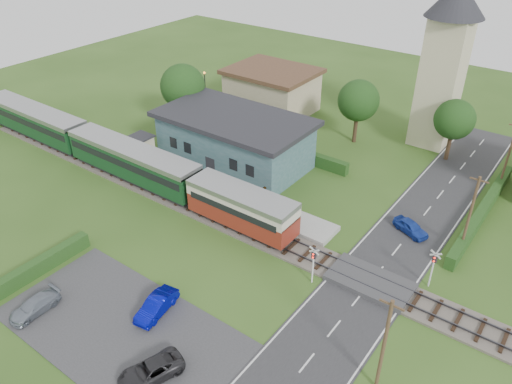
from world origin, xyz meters
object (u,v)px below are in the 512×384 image
Objects in this scene: house_west at (272,90)px; crossing_signal_far at (434,264)px; car_park_blue at (157,306)px; car_park_dark at (151,371)px; train at (112,152)px; car_on_road at (411,227)px; pedestrian_far at (162,159)px; pedestrian_near at (265,196)px; equipment_hut at (141,147)px; station_building at (235,139)px; car_park_silver at (35,306)px; crossing_signal_near at (313,260)px; church_tower at (446,54)px.

house_west is 35.26m from crossing_signal_far.
car_park_dark is at bearing -57.06° from car_park_blue.
train is 13.16× the size of car_on_road.
car_park_dark is at bearing -173.99° from car_on_road.
pedestrian_near is at bearing -68.45° from pedestrian_far.
house_west is at bearing 81.48° from car_on_road.
equipment_hut reaches higher than car_park_dark.
crossing_signal_far is 28.47m from pedestrian_far.
car_park_dark is at bearing 91.26° from pedestrian_near.
pedestrian_far is (-12.64, -0.52, -0.02)m from pedestrian_near.
station_building reaches higher than car_park_blue.
car_park_dark reaches higher than car_on_road.
station_building is 9.60m from pedestrian_near.
pedestrian_near is at bearing 1.16° from equipment_hut.
car_park_silver is 20.86m from pedestrian_far.
pedestrian_far is at bearing 165.72° from crossing_signal_near.
car_park_silver is at bearing 167.04° from car_on_road.
station_building is 3.98× the size of car_park_dark.
church_tower is 9.26× the size of pedestrian_far.
crossing_signal_far is (31.60, -0.81, 0.39)m from equipment_hut.
car_park_silver is at bearing -153.22° from car_park_blue.
car_park_blue is 20.31m from pedestrian_far.
station_building is 7.82m from pedestrian_far.
car_on_road is 1.73× the size of pedestrian_far.
pedestrian_far is at bearing -11.68° from pedestrian_near.
pedestrian_near is 1.03× the size of pedestrian_far.
station_building is at bearing 94.92° from car_park_silver.
station_building is 4.38× the size of car_park_silver.
car_on_road is at bearing 70.90° from crossing_signal_near.
crossing_signal_near is at bearing -49.89° from house_west.
pedestrian_near is (-7.22, -22.48, -8.80)m from church_tower.
train is at bearing 146.05° from pedestrian_far.
crossing_signal_near is at bearing -5.44° from train.
church_tower reaches higher than car_park_dark.
station_building is at bearing 105.16° from car_park_blue.
station_building is 4.87× the size of car_on_road.
car_park_dark is at bearing -62.07° from station_building.
station_building reaches higher than car_park_silver.
train is at bearing 127.97° from car_on_road.
train is 11.83× the size of car_park_silver.
church_tower is 45.33m from car_park_silver.
train is at bearing -105.04° from equipment_hut.
pedestrian_far is at bearing 152.27° from car_park_dark.
equipment_hut is at bearing -12.87° from pedestrian_near.
house_west is 3.30× the size of crossing_signal_far.
car_on_road is (19.97, -1.09, -2.08)m from station_building.
house_west reaches higher than car_on_road.
car_on_road is (4.97, -18.10, -9.62)m from church_tower.
crossing_signal_near reaches higher than car_park_silver.
car_park_silver is (10.50, -19.70, -1.14)m from equipment_hut.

